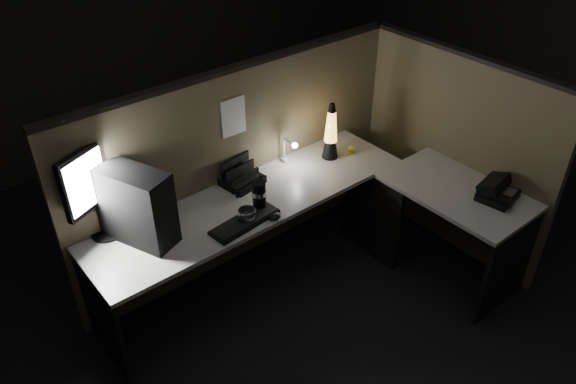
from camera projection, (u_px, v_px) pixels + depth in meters
floor at (326, 317)px, 3.85m from camera, size 6.00×6.00×0.00m
room_shell at (338, 102)px, 2.92m from camera, size 6.00×6.00×6.00m
partition_back at (242, 169)px, 4.01m from camera, size 2.66×0.06×1.50m
partition_right at (452, 154)px, 4.18m from camera, size 0.06×1.66×1.50m
desk at (323, 222)px, 3.77m from camera, size 2.60×1.60×0.73m
pc_tower at (136, 206)px, 3.27m from camera, size 0.36×0.50×0.48m
monitor at (95, 182)px, 3.24m from camera, size 0.45×0.23×0.61m
keyboard at (245, 222)px, 3.51m from camera, size 0.48×0.21×0.02m
mouse at (275, 216)px, 3.55m from camera, size 0.09×0.07×0.04m
clip_lamp at (289, 150)px, 4.02m from camera, size 0.04×0.16×0.21m
organizer at (241, 178)px, 3.87m from camera, size 0.29×0.27×0.20m
lava_lamp at (331, 135)px, 4.08m from camera, size 0.12×0.12×0.44m
travel_mug at (259, 196)px, 3.59m from camera, size 0.09×0.09×0.20m
steel_mug at (247, 216)px, 3.51m from camera, size 0.15×0.15×0.09m
figurine at (351, 148)px, 4.20m from camera, size 0.05×0.05×0.05m
pinned_paper at (234, 117)px, 3.70m from camera, size 0.19×0.00×0.27m
desk_phone at (496, 191)px, 3.72m from camera, size 0.28×0.28×0.15m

